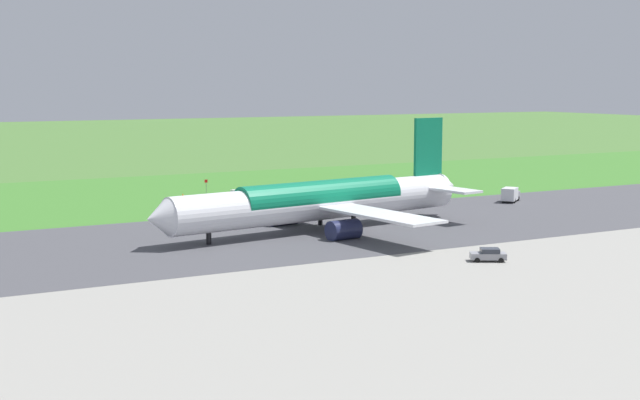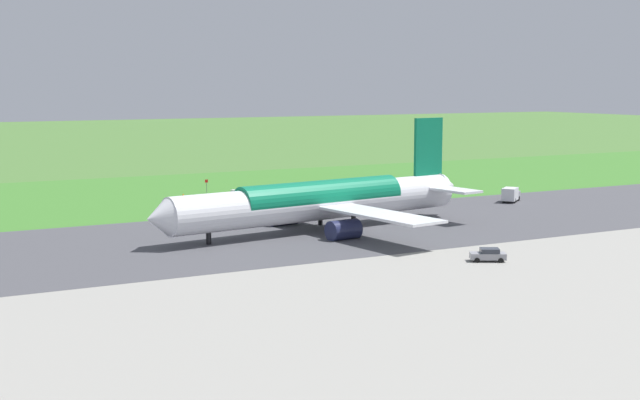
{
  "view_description": "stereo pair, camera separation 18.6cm",
  "coord_description": "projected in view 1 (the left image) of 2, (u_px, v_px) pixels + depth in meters",
  "views": [
    {
      "loc": [
        66.47,
        108.55,
        21.07
      ],
      "look_at": [
        8.9,
        0.0,
        4.5
      ],
      "focal_mm": 48.42,
      "sensor_mm": 36.0,
      "label": 1
    },
    {
      "loc": [
        66.3,
        108.64,
        21.07
      ],
      "look_at": [
        8.9,
        0.0,
        4.5
      ],
      "focal_mm": 48.42,
      "sensor_mm": 36.0,
      "label": 2
    }
  ],
  "objects": [
    {
      "name": "runway_asphalt",
      "position": [
        373.0,
        226.0,
        128.71
      ],
      "size": [
        600.0,
        39.98,
        0.06
      ],
      "primitive_type": "cube",
      "color": "#47474C",
      "rests_on": "ground"
    },
    {
      "name": "service_car_followme",
      "position": [
        489.0,
        255.0,
        102.89
      ],
      "size": [
        4.54,
        3.64,
        1.62
      ],
      "color": "gray",
      "rests_on": "ground"
    },
    {
      "name": "ground_plane",
      "position": [
        373.0,
        226.0,
        128.72
      ],
      "size": [
        800.0,
        800.0,
        0.0
      ],
      "primitive_type": "plane",
      "color": "#477233"
    },
    {
      "name": "airliner_main",
      "position": [
        322.0,
        201.0,
        124.23
      ],
      "size": [
        54.06,
        44.4,
        15.88
      ],
      "color": "white",
      "rests_on": "ground"
    },
    {
      "name": "service_truck_fuel",
      "position": [
        510.0,
        194.0,
        154.69
      ],
      "size": [
        5.96,
        5.33,
        2.65
      ],
      "color": "gray",
      "rests_on": "ground"
    },
    {
      "name": "grass_verge_foreground",
      "position": [
        253.0,
        193.0,
        167.81
      ],
      "size": [
        600.0,
        80.0,
        0.04
      ],
      "primitive_type": "cube",
      "color": "#3C782B",
      "rests_on": "ground"
    },
    {
      "name": "no_stopping_sign",
      "position": [
        206.0,
        185.0,
        167.7
      ],
      "size": [
        0.6,
        0.1,
        2.63
      ],
      "color": "slate",
      "rests_on": "ground"
    },
    {
      "name": "traffic_cone_orange",
      "position": [
        183.0,
        195.0,
        163.05
      ],
      "size": [
        0.4,
        0.4,
        0.55
      ],
      "primitive_type": "cone",
      "color": "orange",
      "rests_on": "ground"
    }
  ]
}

